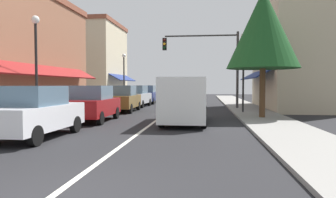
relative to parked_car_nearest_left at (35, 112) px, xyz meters
The scene contains 18 objects.
ground_plane 13.06m from the parked_car_nearest_left, 75.56° to the left, with size 80.00×80.00×0.00m, color black.
sidewalk_left 12.84m from the parked_car_nearest_left, 100.11° to the left, with size 2.60×56.00×0.12m, color gray.
sidewalk_right 15.38m from the parked_car_nearest_left, 55.26° to the left, with size 2.60×56.00×0.12m, color gray.
lane_center_stripe 13.06m from the parked_car_nearest_left, 75.56° to the left, with size 0.14×52.00×0.01m, color silver.
storefront_left_block 9.16m from the parked_car_nearest_left, 130.53° to the left, with size 5.54×14.20×7.44m.
storefront_right_block 19.41m from the parked_car_nearest_left, 49.87° to the left, with size 5.86×10.20×8.39m.
storefront_far_left 23.77m from the parked_car_nearest_left, 105.98° to the left, with size 7.17×8.20×8.43m.
parked_car_nearest_left is the anchor object (origin of this frame).
parked_car_second_left 4.89m from the parked_car_nearest_left, 87.47° to the left, with size 1.86×4.14×1.77m.
parked_car_third_left 10.55m from the parked_car_nearest_left, 88.84° to the left, with size 1.86×4.14×1.77m.
parked_car_far_left 15.31m from the parked_car_nearest_left, 89.71° to the left, with size 1.88×4.15×1.77m.
parked_car_distant_left 19.81m from the parked_car_nearest_left, 89.71° to the left, with size 1.86×4.14×1.77m.
van_in_lane 6.71m from the parked_car_nearest_left, 44.59° to the left, with size 2.02×5.19×2.12m.
traffic_signal_mast_arm 14.93m from the parked_car_nearest_left, 65.31° to the left, with size 5.58×0.50×5.68m.
street_lamp_left_near 4.54m from the parked_car_nearest_left, 118.78° to the left, with size 0.36×0.36×4.90m.
street_lamp_right_mid 13.05m from the parked_car_nearest_left, 51.01° to the left, with size 0.36×0.36×5.05m.
street_lamp_left_far 17.98m from the parked_car_nearest_left, 95.18° to the left, with size 0.36×0.36×4.64m.
tree_right_near 11.65m from the parked_car_nearest_left, 38.08° to the left, with size 3.73×3.73×6.76m.
Camera 1 is at (2.44, -4.50, 1.79)m, focal length 33.32 mm.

